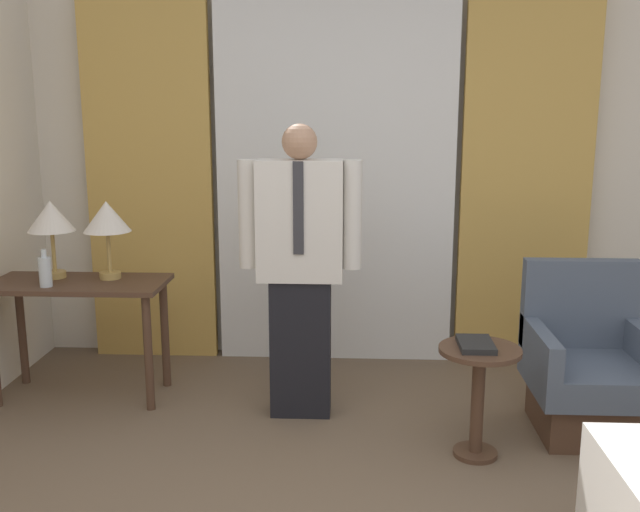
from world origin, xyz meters
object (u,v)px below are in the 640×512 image
object	(u,v)px
person	(300,263)
side_table	(478,383)
bottle_near_edge	(45,271)
desk	(79,302)
table_lamp_left	(51,219)
book	(476,344)
table_lamp_right	(107,219)
armchair	(588,374)

from	to	relation	value
person	side_table	xyz separation A→B (m)	(0.92, -0.47, -0.50)
bottle_near_edge	desk	bearing A→B (deg)	44.48
table_lamp_left	book	world-z (taller)	table_lamp_left
bottle_near_edge	book	xyz separation A→B (m)	(2.38, -0.51, -0.22)
desk	bottle_near_edge	xyz separation A→B (m)	(-0.13, -0.13, 0.22)
side_table	desk	bearing A→B (deg)	163.87
desk	person	world-z (taller)	person
table_lamp_left	table_lamp_right	size ratio (longest dim) A/B	1.00
table_lamp_right	armchair	size ratio (longest dim) A/B	0.52
desk	table_lamp_left	size ratio (longest dim) A/B	2.21
desk	table_lamp_left	world-z (taller)	table_lamp_left
armchair	side_table	size ratio (longest dim) A/B	1.57
table_lamp_right	book	xyz separation A→B (m)	(2.07, -0.73, -0.49)
desk	person	distance (m)	1.38
table_lamp_left	desk	bearing A→B (deg)	-26.25
bottle_near_edge	book	bearing A→B (deg)	-12.21
table_lamp_right	armchair	bearing A→B (deg)	-8.32
table_lamp_left	person	world-z (taller)	person
book	person	bearing A→B (deg)	153.04
bottle_near_edge	table_lamp_right	bearing A→B (deg)	35.31
table_lamp_right	bottle_near_edge	bearing A→B (deg)	-144.69
person	table_lamp_right	bearing A→B (deg)	167.07
armchair	side_table	xyz separation A→B (m)	(-0.65, -0.34, 0.07)
person	book	size ratio (longest dim) A/B	6.72
person	book	xyz separation A→B (m)	(0.90, -0.46, -0.30)
armchair	desk	bearing A→B (deg)	173.77
table_lamp_right	bottle_near_edge	world-z (taller)	table_lamp_right
bottle_near_edge	side_table	size ratio (longest dim) A/B	0.38
bottle_near_edge	armchair	bearing A→B (deg)	-3.52
side_table	book	distance (m)	0.20
desk	table_lamp_left	bearing A→B (deg)	153.75
person	side_table	distance (m)	1.15
table_lamp_right	book	world-z (taller)	table_lamp_right
desk	armchair	distance (m)	2.94
bottle_near_edge	person	distance (m)	1.48
armchair	book	world-z (taller)	armchair
side_table	person	bearing A→B (deg)	153.07
side_table	table_lamp_left	bearing A→B (deg)	163.12
desk	bottle_near_edge	world-z (taller)	bottle_near_edge
table_lamp_right	side_table	world-z (taller)	table_lamp_right
table_lamp_left	person	size ratio (longest dim) A/B	0.28
side_table	table_lamp_right	bearing A→B (deg)	160.59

